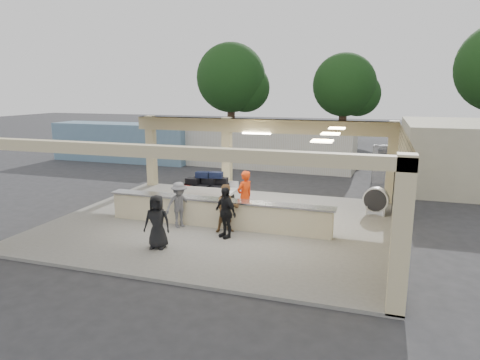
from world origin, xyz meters
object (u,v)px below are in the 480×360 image
(baggage_handler, at_px, (245,196))
(container_blue, at_px, (123,142))
(drum_fan, at_px, (376,200))
(car_dark, at_px, (410,154))
(baggage_counter, at_px, (217,213))
(passenger_c, at_px, (179,205))
(luggage_cart, at_px, (206,187))
(passenger_d, at_px, (157,222))
(passenger_b, at_px, (225,212))
(car_white_b, at_px, (476,159))
(container_white, at_px, (255,146))
(car_white_a, at_px, (460,164))
(passenger_a, at_px, (227,209))

(baggage_handler, xyz_separation_m, container_blue, (-12.15, 10.97, 0.23))
(drum_fan, xyz_separation_m, baggage_handler, (-4.50, -2.46, 0.37))
(drum_fan, xyz_separation_m, car_dark, (1.95, 13.15, -0.01))
(baggage_counter, distance_m, passenger_c, 1.33)
(luggage_cart, height_order, passenger_d, passenger_d)
(baggage_handler, distance_m, passenger_b, 1.80)
(car_white_b, bearing_deg, passenger_d, 174.45)
(drum_fan, xyz_separation_m, container_white, (-7.41, 8.96, 0.66))
(drum_fan, xyz_separation_m, container_blue, (-16.65, 8.51, 0.61))
(passenger_c, bearing_deg, baggage_handler, -15.72)
(luggage_cart, relative_size, car_white_b, 0.49)
(drum_fan, distance_m, passenger_c, 7.48)
(car_white_a, xyz_separation_m, container_white, (-11.75, -0.46, 0.57))
(passenger_b, bearing_deg, passenger_c, -162.39)
(passenger_b, distance_m, passenger_d, 2.23)
(passenger_c, xyz_separation_m, container_blue, (-10.18, 12.27, 0.37))
(baggage_handler, height_order, car_dark, baggage_handler)
(baggage_counter, xyz_separation_m, passenger_b, (0.68, -0.99, 0.35))
(passenger_c, bearing_deg, container_white, 45.03)
(drum_fan, height_order, car_white_a, car_white_a)
(passenger_a, relative_size, passenger_c, 1.02)
(luggage_cart, relative_size, passenger_b, 1.43)
(luggage_cart, relative_size, container_white, 0.19)
(passenger_a, bearing_deg, car_white_b, 28.11)
(car_white_b, relative_size, container_white, 0.39)
(passenger_a, bearing_deg, drum_fan, 10.50)
(drum_fan, bearing_deg, passenger_d, -126.59)
(luggage_cart, relative_size, car_white_a, 0.45)
(passenger_c, xyz_separation_m, car_dark, (8.42, 16.91, -0.24))
(passenger_b, bearing_deg, baggage_counter, 156.88)
(container_white, bearing_deg, container_blue, -173.90)
(passenger_a, height_order, passenger_b, passenger_b)
(car_white_b, bearing_deg, luggage_cart, 163.23)
(luggage_cart, height_order, baggage_handler, baggage_handler)
(car_white_b, bearing_deg, baggage_handler, 172.97)
(container_white, bearing_deg, passenger_a, -74.70)
(car_white_a, height_order, car_dark, car_white_a)
(drum_fan, distance_m, car_dark, 13.30)
(drum_fan, bearing_deg, car_dark, 92.10)
(car_dark, xyz_separation_m, container_white, (-9.36, -4.19, 0.67))
(baggage_handler, height_order, passenger_d, baggage_handler)
(car_white_a, xyz_separation_m, car_dark, (-2.39, 3.73, -0.10))
(container_white, bearing_deg, luggage_cart, -83.00)
(passenger_d, distance_m, container_white, 14.79)
(passenger_a, bearing_deg, passenger_d, -154.85)
(passenger_a, distance_m, passenger_b, 0.51)
(passenger_b, bearing_deg, car_dark, 101.77)
(passenger_d, height_order, container_blue, container_blue)
(container_blue, bearing_deg, baggage_handler, -41.84)
(car_white_a, bearing_deg, passenger_d, 143.71)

